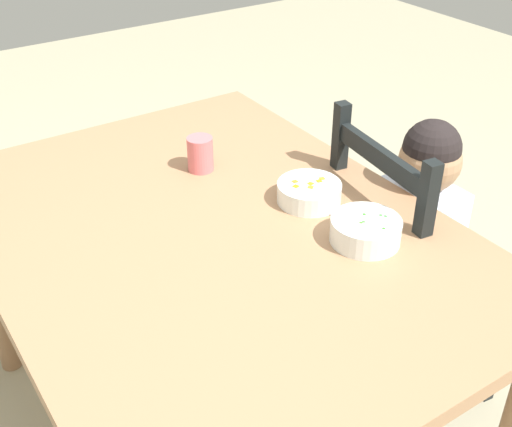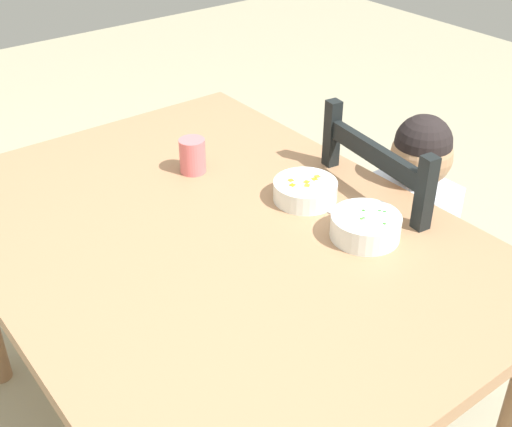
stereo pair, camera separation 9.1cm
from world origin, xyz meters
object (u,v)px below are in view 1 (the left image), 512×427
at_px(dining_table, 214,258).
at_px(drinking_cup, 200,154).
at_px(dining_chair, 405,275).
at_px(bowl_of_carrots, 309,192).
at_px(child_figure, 413,228).
at_px(spoon, 329,212).
at_px(bowl_of_peas, 366,230).

bearing_deg(dining_table, drinking_cup, 155.72).
relative_size(dining_chair, bowl_of_carrots, 5.66).
bearing_deg(drinking_cup, child_figure, 46.66).
distance_m(spoon, drinking_cup, 0.42).
xyz_separation_m(child_figure, bowl_of_peas, (0.11, -0.29, 0.16)).
relative_size(bowl_of_carrots, spoon, 1.21).
bearing_deg(child_figure, bowl_of_peas, -69.51).
height_order(bowl_of_peas, spoon, bowl_of_peas).
bearing_deg(dining_chair, bowl_of_carrots, -109.05).
relative_size(bowl_of_carrots, drinking_cup, 1.70).
xyz_separation_m(dining_chair, bowl_of_carrots, (-0.10, -0.30, 0.33)).
distance_m(child_figure, bowl_of_peas, 0.35).
bearing_deg(dining_table, bowl_of_carrots, 83.80).
bearing_deg(drinking_cup, dining_chair, 47.40).
relative_size(child_figure, bowl_of_carrots, 5.62).
bearing_deg(child_figure, dining_table, -103.79).
xyz_separation_m(bowl_of_peas, drinking_cup, (-0.53, -0.15, 0.02)).
bearing_deg(spoon, dining_table, -110.49).
distance_m(dining_chair, child_figure, 0.17).
xyz_separation_m(dining_table, drinking_cup, (-0.28, 0.13, 0.14)).
height_order(child_figure, bowl_of_peas, child_figure).
xyz_separation_m(dining_table, bowl_of_peas, (0.25, 0.28, 0.12)).
bearing_deg(bowl_of_peas, dining_table, -132.13).
bearing_deg(bowl_of_peas, spoon, 177.65).
relative_size(dining_chair, spoon, 6.86).
relative_size(dining_table, bowl_of_peas, 8.53).
distance_m(bowl_of_peas, drinking_cup, 0.55).
xyz_separation_m(child_figure, spoon, (-0.03, -0.29, 0.14)).
xyz_separation_m(bowl_of_carrots, drinking_cup, (-0.31, -0.15, 0.02)).
height_order(spoon, drinking_cup, drinking_cup).
distance_m(bowl_of_carrots, spoon, 0.08).
xyz_separation_m(bowl_of_carrots, spoon, (0.08, 0.01, -0.02)).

